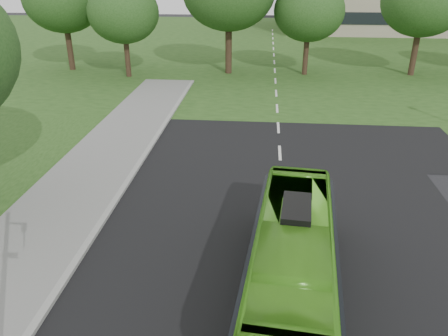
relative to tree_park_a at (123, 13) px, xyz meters
The scene contains 6 objects.
ground 30.09m from the tree_park_a, 63.62° to the right, with size 160.00×160.00×0.00m, color black.
street_surfaces 14.37m from the tree_park_a, 16.39° to the right, with size 120.00×120.00×0.15m.
tree_park_a is the anchor object (origin of this frame).
tree_park_c 15.98m from the tree_park_a, ahead, with size 6.12×6.12×8.13m.
tree_park_d 25.66m from the tree_park_a, ahead, with size 7.10×7.10×9.39m.
bus 31.17m from the tree_park_a, 64.80° to the right, with size 2.21×9.45×2.63m, color #54AE23.
Camera 1 is at (-1.01, -11.73, 9.20)m, focal length 35.00 mm.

